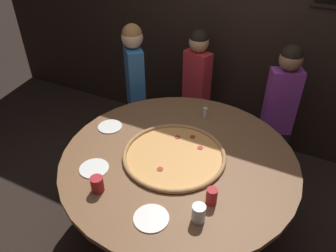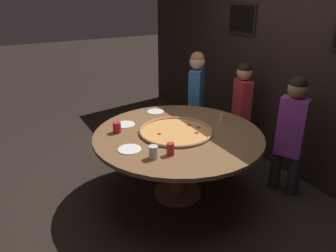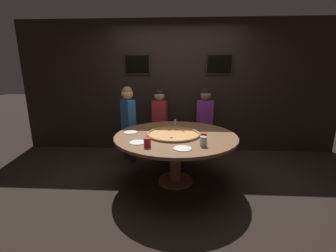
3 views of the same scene
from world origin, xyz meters
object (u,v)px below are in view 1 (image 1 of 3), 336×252
object	(u,v)px
dining_table	(179,168)
white_plate_near_front	(151,218)
condiment_shaker	(205,113)
giant_pizza	(174,155)
diner_far_right	(280,105)
white_plate_far_back	(94,168)
diner_far_left	(197,83)
drink_cup_far_left	(97,184)
drink_cup_beside_pizza	(199,213)
diner_side_right	(135,82)
white_plate_left_side	(110,127)
drink_cup_centre_back	(212,196)

from	to	relation	value
dining_table	white_plate_near_front	bearing A→B (deg)	-80.87
white_plate_near_front	condiment_shaker	bearing A→B (deg)	95.87
giant_pizza	diner_far_right	bearing A→B (deg)	62.73
giant_pizza	dining_table	bearing A→B (deg)	15.29
dining_table	white_plate_far_back	distance (m)	0.63
giant_pizza	diner_far_left	size ratio (longest dim) A/B	0.59
drink_cup_far_left	white_plate_near_front	distance (m)	0.43
dining_table	white_plate_far_back	size ratio (longest dim) A/B	8.36
drink_cup_beside_pizza	diner_far_right	world-z (taller)	diner_far_right
giant_pizza	diner_side_right	distance (m)	1.17
white_plate_left_side	diner_side_right	distance (m)	0.75
giant_pizza	white_plate_far_back	bearing A→B (deg)	-139.72
giant_pizza	white_plate_near_front	world-z (taller)	giant_pizza
white_plate_far_back	diner_far_left	distance (m)	1.54
giant_pizza	drink_cup_centre_back	bearing A→B (deg)	-36.18
dining_table	condiment_shaker	bearing A→B (deg)	92.52
white_plate_far_back	condiment_shaker	bearing A→B (deg)	64.68
dining_table	diner_far_right	bearing A→B (deg)	63.99
white_plate_left_side	diner_far_right	distance (m)	1.55
diner_far_right	white_plate_left_side	bearing A→B (deg)	13.42
white_plate_near_front	drink_cup_beside_pizza	bearing A→B (deg)	25.41
white_plate_near_front	diner_side_right	world-z (taller)	diner_side_right
diner_far_right	giant_pizza	bearing A→B (deg)	36.72
white_plate_far_back	white_plate_near_front	xyz separation A→B (m)	(0.58, -0.20, 0.00)
condiment_shaker	diner_far_right	xyz separation A→B (m)	(0.55, 0.50, -0.04)
diner_far_left	condiment_shaker	bearing A→B (deg)	135.59
drink_cup_centre_back	white_plate_left_side	world-z (taller)	drink_cup_centre_back
drink_cup_beside_pizza	condiment_shaker	world-z (taller)	drink_cup_beside_pizza
drink_cup_centre_back	white_plate_near_front	bearing A→B (deg)	-134.52
drink_cup_centre_back	condiment_shaker	bearing A→B (deg)	114.17
condiment_shaker	white_plate_far_back	bearing A→B (deg)	-115.32
drink_cup_centre_back	diner_far_right	size ratio (longest dim) A/B	0.09
white_plate_near_front	diner_side_right	distance (m)	1.70
dining_table	diner_far_right	distance (m)	1.20
dining_table	drink_cup_centre_back	size ratio (longest dim) A/B	15.07
white_plate_far_back	diner_side_right	world-z (taller)	diner_side_right
giant_pizza	drink_cup_far_left	bearing A→B (deg)	-119.10
drink_cup_centre_back	white_plate_far_back	size ratio (longest dim) A/B	0.55
drink_cup_beside_pizza	drink_cup_far_left	world-z (taller)	drink_cup_beside_pizza
drink_cup_beside_pizza	dining_table	bearing A→B (deg)	126.90
diner_far_left	diner_far_right	bearing A→B (deg)	-168.16
giant_pizza	white_plate_left_side	xyz separation A→B (m)	(-0.64, 0.09, -0.01)
white_plate_far_back	condiment_shaker	size ratio (longest dim) A/B	2.16
drink_cup_centre_back	white_plate_far_back	bearing A→B (deg)	-174.38
dining_table	drink_cup_beside_pizza	size ratio (longest dim) A/B	14.94
diner_far_left	diner_side_right	bearing A→B (deg)	48.53
drink_cup_beside_pizza	white_plate_far_back	bearing A→B (deg)	174.79
dining_table	condiment_shaker	xyz separation A→B (m)	(-0.03, 0.58, 0.16)
dining_table	diner_side_right	xyz separation A→B (m)	(-0.88, 0.81, 0.15)
dining_table	white_plate_near_front	size ratio (longest dim) A/B	8.04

